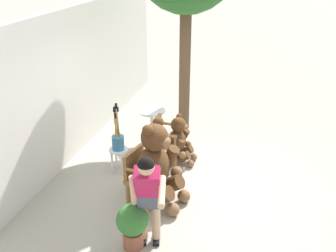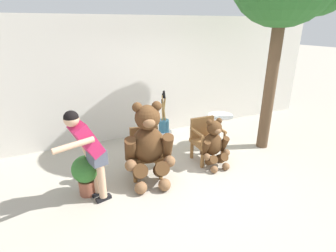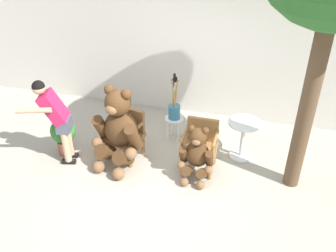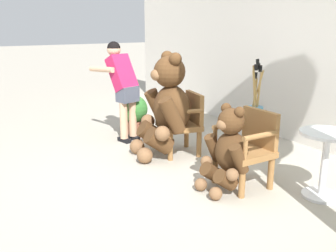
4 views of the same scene
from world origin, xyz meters
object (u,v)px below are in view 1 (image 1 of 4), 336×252
wooden_chair_right (165,139)px  round_side_table (152,122)px  teddy_bear_large (157,165)px  wooden_chair_left (143,174)px  teddy_bear_small (180,140)px  white_stool (119,154)px  potted_plant (132,224)px  brush_bucket (118,139)px  person_visitor (148,192)px

wooden_chair_right → round_side_table: bearing=35.1°
round_side_table → teddy_bear_large: bearing=-160.0°
wooden_chair_left → wooden_chair_right: same height
teddy_bear_small → white_stool: size_ratio=2.10×
round_side_table → potted_plant: size_ratio=1.06×
wooden_chair_left → teddy_bear_large: size_ratio=0.60×
teddy_bear_large → brush_bucket: teddy_bear_large is taller
wooden_chair_right → teddy_bear_small: size_ratio=0.89×
person_visitor → brush_bucket: 2.06m
wooden_chair_left → white_stool: (0.68, 0.70, -0.11)m
person_visitor → round_side_table: 3.15m
wooden_chair_left → wooden_chair_right: 1.29m
potted_plant → teddy_bear_large: bearing=-2.0°
brush_bucket → potted_plant: 2.01m
wooden_chair_left → round_side_table: 2.01m
teddy_bear_small → person_visitor: (-2.32, -0.14, 0.44)m
teddy_bear_large → person_visitor: (-1.00, -0.18, 0.21)m
brush_bucket → person_visitor: bearing=-146.5°
teddy_bear_small → potted_plant: bearing=178.2°
person_visitor → brush_bucket: bearing=33.5°
wooden_chair_right → teddy_bear_large: size_ratio=0.60×
wooden_chair_right → teddy_bear_large: teddy_bear_large is taller
wooden_chair_left → wooden_chair_right: bearing=0.1°
wooden_chair_right → potted_plant: 2.39m
teddy_bear_small → round_side_table: 1.00m
teddy_bear_large → white_stool: 1.23m
teddy_bear_large → round_side_table: (1.98, 0.72, -0.25)m
teddy_bear_large → person_visitor: size_ratio=0.94×
white_stool → round_side_table: bearing=-10.3°
wooden_chair_left → person_visitor: size_ratio=0.56×
wooden_chair_left → brush_bucket: size_ratio=0.96×
white_stool → potted_plant: potted_plant is taller
brush_bucket → wooden_chair_left: bearing=-134.0°
teddy_bear_large → person_visitor: 1.04m
wooden_chair_left → person_visitor: (-1.03, -0.43, 0.45)m
wooden_chair_left → brush_bucket: brush_bucket is taller
brush_bucket → white_stool: bearing=-54.6°
wooden_chair_right → round_side_table: wooden_chair_right is taller
wooden_chair_left → teddy_bear_large: bearing=-96.7°
wooden_chair_left → round_side_table: wooden_chair_left is taller
wooden_chair_left → teddy_bear_small: size_ratio=0.89×
white_stool → potted_plant: size_ratio=0.68×
brush_bucket → potted_plant: size_ratio=1.31×
wooden_chair_left → teddy_bear_small: (1.29, -0.29, 0.01)m
wooden_chair_left → teddy_bear_large: teddy_bear_large is taller
round_side_table → potted_plant: (-3.04, -0.68, -0.05)m
wooden_chair_right → teddy_bear_small: (-0.00, -0.29, 0.01)m
round_side_table → potted_plant: 3.12m
teddy_bear_large → teddy_bear_small: bearing=-1.6°
brush_bucket → teddy_bear_large: bearing=-126.5°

